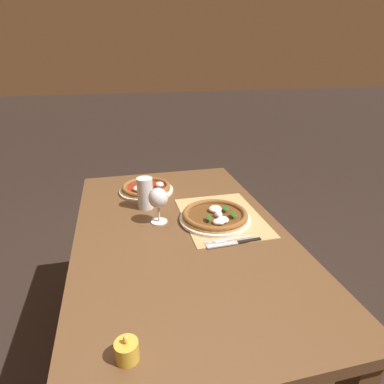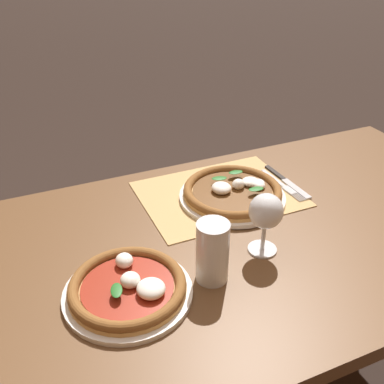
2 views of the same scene
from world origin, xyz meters
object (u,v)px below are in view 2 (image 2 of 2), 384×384
knife (287,182)px  wine_glass (266,214)px  pint_glass (212,253)px  fork (282,185)px  pizza_near (233,192)px  pizza_far (128,288)px

knife → wine_glass: bearing=46.4°
pint_glass → fork: (-0.37, -0.28, -0.06)m
pizza_near → pint_glass: bearing=54.1°
wine_glass → pizza_far: bearing=3.0°
pizza_far → wine_glass: bearing=-177.0°
pizza_near → fork: size_ratio=1.50×
wine_glass → pint_glass: bearing=14.3°
pizza_near → knife: size_ratio=1.40×
pint_glass → knife: bearing=-143.6°
wine_glass → pizza_near: bearing=-100.6°
pizza_far → knife: 0.63m
pizza_near → wine_glass: 0.25m
wine_glass → pint_glass: (0.15, 0.04, -0.04)m
pint_glass → knife: (-0.39, -0.29, -0.06)m
knife → fork: bearing=25.1°
pizza_far → pizza_near: bearing=-146.7°
pint_glass → knife: size_ratio=0.67×
pizza_far → fork: (-0.55, -0.25, -0.01)m
pizza_far → wine_glass: size_ratio=1.77×
wine_glass → fork: size_ratio=0.77×
pizza_near → pizza_far: bearing=33.3°
pizza_near → fork: pizza_near is taller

